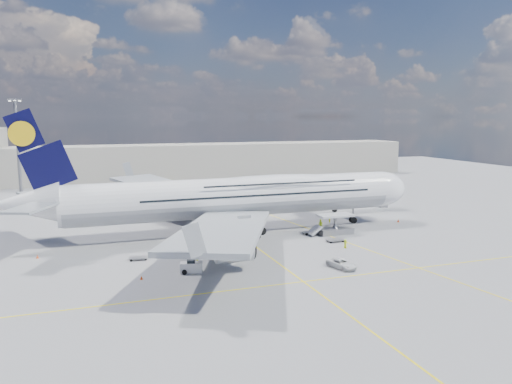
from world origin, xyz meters
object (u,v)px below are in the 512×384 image
object	(u,v)px
jet_bridge	(348,182)
light_mast	(19,154)
dolly_row_c	(247,250)
crew_loader	(321,224)
dolly_back	(168,250)
cone_tail	(37,257)
dolly_row_a	(138,258)
crew_van	(345,244)
crew_tug	(209,250)
dolly_nose_near	(311,232)
baggage_tug	(191,267)
cargo_loader	(334,227)
catering_truck_outer	(118,199)
crew_nose	(330,219)
service_van	(342,264)
cone_wing_left_outer	(141,219)
crew_wing	(197,261)
catering_truck_inner	(198,202)
cone_wing_right_outer	(141,278)
cone_nose	(398,221)
cone_wing_right_inner	(236,247)
airliner	(237,196)
dolly_row_b	(205,241)

from	to	relation	value
jet_bridge	light_mast	world-z (taller)	light_mast
dolly_row_c	crew_loader	world-z (taller)	crew_loader
dolly_back	cone_tail	size ratio (longest dim) A/B	5.20
dolly_row_a	dolly_back	distance (m)	5.99
crew_van	crew_tug	world-z (taller)	crew_tug
dolly_nose_near	baggage_tug	size ratio (longest dim) A/B	1.02
cargo_loader	catering_truck_outer	size ratio (longest dim) A/B	1.11
dolly_nose_near	crew_nose	distance (m)	10.73
dolly_back	crew_nose	bearing A→B (deg)	6.65
light_mast	service_van	world-z (taller)	light_mast
baggage_tug	service_van	xyz separation A→B (m)	(20.81, -5.18, -0.17)
catering_truck_outer	service_van	distance (m)	66.34
jet_bridge	crew_loader	xyz separation A→B (m)	(-13.72, -13.99, -5.86)
dolly_back	cone_wing_left_outer	xyz separation A→B (m)	(-1.35, 26.35, -0.06)
jet_bridge	crew_wing	distance (m)	51.43
light_mast	catering_truck_inner	distance (m)	41.28
cone_wing_right_outer	crew_loader	bearing A→B (deg)	27.62
service_van	cone_tail	xyz separation A→B (m)	(-41.66, 20.04, -0.38)
cargo_loader	cone_nose	bearing A→B (deg)	15.38
cone_wing_right_inner	catering_truck_inner	bearing A→B (deg)	87.51
crew_nose	crew_van	distance (m)	19.49
airliner	cone_wing_right_outer	xyz separation A→B (m)	(-20.34, -21.98, -6.61)
service_van	baggage_tug	bearing A→B (deg)	150.15
airliner	cargo_loader	bearing A→B (deg)	-23.23
service_van	jet_bridge	bearing A→B (deg)	43.50
dolly_row_a	crew_wing	bearing A→B (deg)	-33.27
baggage_tug	crew_loader	size ratio (longest dim) A/B	1.65
catering_truck_inner	crew_nose	size ratio (longest dim) A/B	4.80
jet_bridge	dolly_back	xyz separation A→B (m)	(-44.15, -20.29, -6.53)
cone_wing_left_outer	cone_wing_right_inner	xyz separation A→B (m)	(12.23, -28.28, -0.02)
dolly_nose_near	baggage_tug	bearing A→B (deg)	-138.49
dolly_row_c	cone_wing_right_inner	world-z (taller)	dolly_row_c
jet_bridge	dolly_row_a	size ratio (longest dim) A/B	6.69
dolly_row_c	crew_wing	world-z (taller)	dolly_row_c
dolly_row_a	crew_van	bearing A→B (deg)	-1.55
light_mast	crew_tug	distance (m)	58.86
catering_truck_inner	crew_loader	xyz separation A→B (m)	(18.04, -26.52, -1.09)
crew_wing	baggage_tug	bearing A→B (deg)	160.06
dolly_row_c	crew_wing	xyz separation A→B (m)	(-8.80, -3.42, -0.09)
baggage_tug	cone_tail	distance (m)	25.61
crew_van	crew_tug	xyz separation A→B (m)	(-22.21, 3.70, 0.02)
light_mast	crew_tug	xyz separation A→B (m)	(31.48, -48.16, -12.44)
dolly_row_b	cone_wing_left_outer	bearing A→B (deg)	93.72
light_mast	dolly_nose_near	world-z (taller)	light_mast
dolly_row_a	cone_nose	xyz separation A→B (m)	(53.80, 10.16, -0.01)
dolly_nose_near	crew_nose	world-z (taller)	crew_nose
dolly_nose_near	crew_tug	bearing A→B (deg)	-150.41
dolly_nose_near	baggage_tug	world-z (taller)	baggage_tug
dolly_row_b	crew_loader	distance (m)	24.93
dolly_row_c	cone_tail	distance (m)	32.36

